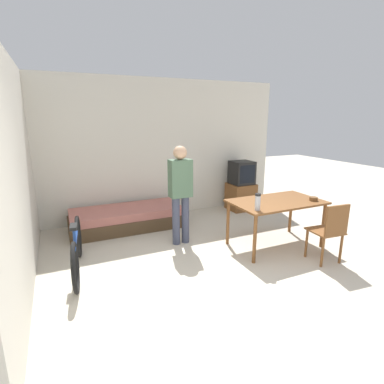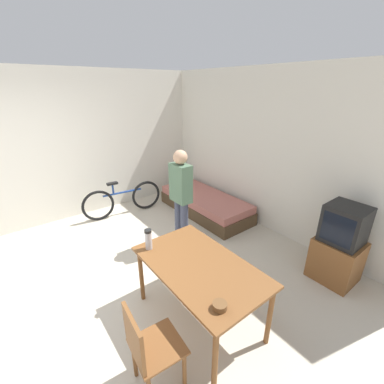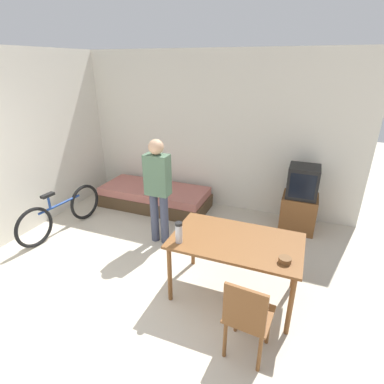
% 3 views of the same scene
% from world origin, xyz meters
% --- Properties ---
extents(ground_plane, '(20.00, 20.00, 0.00)m').
position_xyz_m(ground_plane, '(0.00, 0.00, 0.00)').
color(ground_plane, beige).
extents(wall_back, '(5.39, 0.06, 2.70)m').
position_xyz_m(wall_back, '(0.00, 3.44, 1.35)').
color(wall_back, silver).
rests_on(wall_back, ground_plane).
extents(wall_left, '(0.06, 4.41, 2.70)m').
position_xyz_m(wall_left, '(-2.22, 1.70, 1.35)').
color(wall_left, silver).
rests_on(wall_left, ground_plane).
extents(daybed, '(2.00, 0.84, 0.37)m').
position_xyz_m(daybed, '(-0.75, 2.91, 0.18)').
color(daybed, '#4C3823').
rests_on(daybed, ground_plane).
extents(tv, '(0.53, 0.50, 1.06)m').
position_xyz_m(tv, '(1.78, 3.02, 0.49)').
color(tv, brown).
rests_on(tv, ground_plane).
extents(dining_table, '(1.39, 0.83, 0.73)m').
position_xyz_m(dining_table, '(1.19, 1.18, 0.65)').
color(dining_table, brown).
rests_on(dining_table, ground_plane).
extents(wooden_chair, '(0.43, 0.43, 0.86)m').
position_xyz_m(wooden_chair, '(1.49, 0.41, 0.49)').
color(wooden_chair, brown).
rests_on(wooden_chair, ground_plane).
extents(bicycle, '(0.22, 1.56, 0.71)m').
position_xyz_m(bicycle, '(-1.68, 1.58, 0.31)').
color(bicycle, black).
rests_on(bicycle, ground_plane).
extents(person_standing, '(0.34, 0.21, 1.56)m').
position_xyz_m(person_standing, '(-0.11, 1.88, 0.90)').
color(person_standing, '#3D4256').
rests_on(person_standing, ground_plane).
extents(thermos_flask, '(0.08, 0.08, 0.24)m').
position_xyz_m(thermos_flask, '(0.64, 0.91, 0.86)').
color(thermos_flask, '#B7B7BC').
rests_on(thermos_flask, dining_table).
extents(mate_bowl, '(0.12, 0.12, 0.05)m').
position_xyz_m(mate_bowl, '(1.72, 0.96, 0.76)').
color(mate_bowl, brown).
rests_on(mate_bowl, dining_table).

